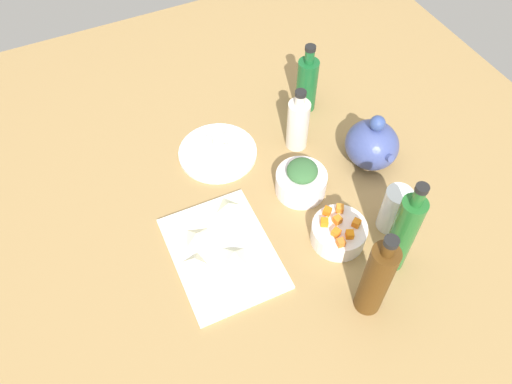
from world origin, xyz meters
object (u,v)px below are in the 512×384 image
at_px(bottle_2, 307,83).
at_px(teapot, 371,143).
at_px(cutting_board, 223,253).
at_px(drinking_glass_0, 394,209).
at_px(plate_tofu, 218,153).
at_px(bottle_3, 376,279).
at_px(bottle_1, 298,124).
at_px(bowl_greens, 301,183).
at_px(bottle_0, 403,233).
at_px(bowl_carrots, 339,233).

bearing_deg(bottle_2, teapot, 11.62).
distance_m(cutting_board, drinking_glass_0, 0.43).
height_order(plate_tofu, bottle_3, bottle_3).
relative_size(bottle_1, bottle_3, 0.72).
distance_m(bottle_2, drinking_glass_0, 0.48).
bearing_deg(teapot, bowl_greens, -86.22).
relative_size(plate_tofu, bottle_3, 0.81).
bearing_deg(cutting_board, teapot, 102.30).
relative_size(bottle_0, bottle_3, 1.08).
bearing_deg(bowl_greens, plate_tofu, -145.20).
bearing_deg(drinking_glass_0, bowl_carrots, -98.22).
bearing_deg(bowl_greens, cutting_board, -70.97).
height_order(cutting_board, bottle_2, bottle_2).
height_order(plate_tofu, bottle_2, bottle_2).
bearing_deg(plate_tofu, bowl_greens, 34.80).
distance_m(plate_tofu, bottle_2, 0.33).
relative_size(plate_tofu, drinking_glass_0, 1.66).
distance_m(bowl_greens, bottle_2, 0.33).
xyz_separation_m(bottle_2, drinking_glass_0, (0.47, -0.02, -0.02)).
bearing_deg(cutting_board, plate_tofu, 159.08).
relative_size(bowl_carrots, bottle_3, 0.50).
bearing_deg(bottle_3, teapot, 146.68).
xyz_separation_m(plate_tofu, teapot, (0.20, 0.37, 0.06)).
distance_m(bowl_greens, bowl_carrots, 0.18).
height_order(bowl_carrots, drinking_glass_0, drinking_glass_0).
xyz_separation_m(bottle_0, bottle_3, (0.07, -0.11, -0.01)).
xyz_separation_m(bowl_carrots, teapot, (-0.19, 0.21, 0.04)).
xyz_separation_m(bottle_1, bottle_2, (-0.13, 0.10, 0.01)).
bearing_deg(bottle_1, bottle_2, 142.28).
xyz_separation_m(bowl_greens, drinking_glass_0, (0.20, 0.15, 0.04)).
height_order(bowl_carrots, bottle_1, bottle_1).
height_order(bottle_2, bottle_3, bottle_3).
distance_m(bowl_carrots, drinking_glass_0, 0.15).
bearing_deg(bowl_carrots, bottle_3, -9.55).
bearing_deg(teapot, drinking_glass_0, -18.95).
bearing_deg(bottle_1, teapot, 47.88).
bearing_deg(bottle_1, bottle_3, -10.11).
bearing_deg(bottle_2, plate_tofu, -78.47).
xyz_separation_m(cutting_board, bowl_carrots, (0.08, 0.28, 0.02)).
xyz_separation_m(bottle_2, bottle_3, (0.63, -0.19, 0.03)).
relative_size(bottle_2, bottle_3, 0.81).
bearing_deg(bottle_1, cutting_board, -53.99).
distance_m(plate_tofu, bowl_greens, 0.26).
bearing_deg(plate_tofu, teapot, 61.71).
bearing_deg(bottle_1, plate_tofu, -105.82).
relative_size(bowl_carrots, teapot, 0.82).
distance_m(cutting_board, bowl_carrots, 0.29).
xyz_separation_m(cutting_board, plate_tofu, (-0.31, 0.12, 0.00)).
xyz_separation_m(cutting_board, bottle_0, (0.20, 0.36, 0.12)).
height_order(bowl_greens, bottle_1, bottle_1).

